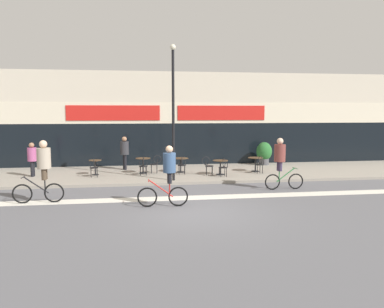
{
  "coord_description": "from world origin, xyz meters",
  "views": [
    {
      "loc": [
        -1.71,
        -11.52,
        3.2
      ],
      "look_at": [
        0.71,
        5.53,
        1.24
      ],
      "focal_mm": 35.0,
      "sensor_mm": 36.0,
      "label": 1
    }
  ],
  "objects": [
    {
      "name": "cafe_chair_0_near",
      "position": [
        -3.83,
        6.36,
        0.64
      ],
      "size": [
        0.45,
        0.6,
        0.9
      ],
      "rotation": [
        0.0,
        0.0,
        1.71
      ],
      "color": "black",
      "rests_on": "sidewalk_slab"
    },
    {
      "name": "cyclist_0",
      "position": [
        4.02,
        2.97,
        1.27
      ],
      "size": [
        1.66,
        0.48,
        2.13
      ],
      "rotation": [
        0.0,
        0.0,
        0.01
      ],
      "color": "black",
      "rests_on": "ground"
    },
    {
      "name": "bike_lane_stripe",
      "position": [
        0.0,
        2.0,
        0.0
      ],
      "size": [
        36.0,
        0.7,
        0.01
      ],
      "primitive_type": "cube",
      "color": "silver",
      "rests_on": "ground"
    },
    {
      "name": "pedestrian_near_end",
      "position": [
        -2.48,
        8.51,
        1.17
      ],
      "size": [
        0.56,
        0.56,
        1.76
      ],
      "rotation": [
        0.0,
        0.0,
        0.28
      ],
      "color": "black",
      "rests_on": "sidewalk_slab"
    },
    {
      "name": "bistro_table_4",
      "position": [
        4.21,
        6.91,
        0.64
      ],
      "size": [
        0.77,
        0.77,
        0.73
      ],
      "color": "black",
      "rests_on": "sidewalk_slab"
    },
    {
      "name": "bistro_table_0",
      "position": [
        -3.84,
        6.98,
        0.63
      ],
      "size": [
        0.6,
        0.6,
        0.73
      ],
      "color": "black",
      "rests_on": "sidewalk_slab"
    },
    {
      "name": "ground_plane",
      "position": [
        0.0,
        0.0,
        0.0
      ],
      "size": [
        120.0,
        120.0,
        0.0
      ],
      "primitive_type": "plane",
      "color": "#5B5B60"
    },
    {
      "name": "cafe_chair_1_near",
      "position": [
        -1.52,
        6.54,
        0.64
      ],
      "size": [
        0.42,
        0.59,
        0.9
      ],
      "rotation": [
        0.0,
        0.0,
        1.63
      ],
      "color": "black",
      "rests_on": "sidewalk_slab"
    },
    {
      "name": "bistro_table_2",
      "position": [
        0.37,
        7.21,
        0.65
      ],
      "size": [
        0.78,
        0.78,
        0.73
      ],
      "color": "black",
      "rests_on": "sidewalk_slab"
    },
    {
      "name": "storefront_facade",
      "position": [
        0.0,
        11.96,
        2.72
      ],
      "size": [
        40.0,
        4.06,
        5.47
      ],
      "color": "beige",
      "rests_on": "ground"
    },
    {
      "name": "sidewalk_slab",
      "position": [
        0.0,
        7.25,
        0.06
      ],
      "size": [
        40.0,
        5.5,
        0.12
      ],
      "primitive_type": "cube",
      "color": "gray",
      "rests_on": "ground"
    },
    {
      "name": "bistro_table_1",
      "position": [
        -1.53,
        7.16,
        0.67
      ],
      "size": [
        0.74,
        0.74,
        0.77
      ],
      "color": "black",
      "rests_on": "sidewalk_slab"
    },
    {
      "name": "cyclist_1",
      "position": [
        -0.78,
        0.84,
        1.2
      ],
      "size": [
        1.72,
        0.49,
        2.07
      ],
      "rotation": [
        0.0,
        0.0,
        3.1
      ],
      "color": "black",
      "rests_on": "ground"
    },
    {
      "name": "cyclist_2",
      "position": [
        -5.06,
        1.99,
        1.3
      ],
      "size": [
        1.76,
        0.48,
        2.21
      ],
      "rotation": [
        0.0,
        0.0,
        3.15
      ],
      "color": "black",
      "rests_on": "ground"
    },
    {
      "name": "cafe_chair_4_near",
      "position": [
        4.23,
        6.28,
        0.64
      ],
      "size": [
        0.45,
        0.6,
        0.9
      ],
      "rotation": [
        0.0,
        0.0,
        1.71
      ],
      "color": "black",
      "rests_on": "sidewalk_slab"
    },
    {
      "name": "planter_pot",
      "position": [
        5.47,
        9.23,
        0.83
      ],
      "size": [
        0.9,
        0.9,
        1.32
      ],
      "color": "#4C4C51",
      "rests_on": "sidewalk_slab"
    },
    {
      "name": "cafe_chair_1_side",
      "position": [
        -0.9,
        7.16,
        0.64
      ],
      "size": [
        0.59,
        0.43,
        0.9
      ],
      "rotation": [
        0.0,
        0.0,
        3.07
      ],
      "color": "black",
      "rests_on": "sidewalk_slab"
    },
    {
      "name": "cafe_chair_3_near",
      "position": [
        2.22,
        5.58,
        0.64
      ],
      "size": [
        0.43,
        0.59,
        0.9
      ],
      "rotation": [
        0.0,
        0.0,
        1.64
      ],
      "color": "black",
      "rests_on": "sidewalk_slab"
    },
    {
      "name": "lamp_post",
      "position": [
        -0.19,
        5.03,
        3.52
      ],
      "size": [
        0.26,
        0.26,
        5.98
      ],
      "color": "black",
      "rests_on": "sidewalk_slab"
    },
    {
      "name": "bistro_table_3",
      "position": [
        2.21,
        6.2,
        0.63
      ],
      "size": [
        0.75,
        0.75,
        0.71
      ],
      "color": "black",
      "rests_on": "sidewalk_slab"
    },
    {
      "name": "cafe_chair_2_near",
      "position": [
        0.36,
        6.59,
        0.64
      ],
      "size": [
        0.43,
        0.59,
        0.9
      ],
      "rotation": [
        0.0,
        0.0,
        1.5
      ],
      "color": "black",
      "rests_on": "sidewalk_slab"
    },
    {
      "name": "pedestrian_far_end",
      "position": [
        -6.75,
        6.97,
        1.08
      ],
      "size": [
        0.45,
        0.45,
        1.62
      ],
      "rotation": [
        0.0,
        0.0,
        -0.07
      ],
      "color": "black",
      "rests_on": "sidewalk_slab"
    },
    {
      "name": "cafe_chair_3_side",
      "position": [
        1.59,
        6.21,
        0.64
      ],
      "size": [
        0.6,
        0.45,
        0.9
      ],
      "rotation": [
        0.0,
        0.0,
        -0.13
      ],
      "color": "black",
      "rests_on": "sidewalk_slab"
    }
  ]
}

